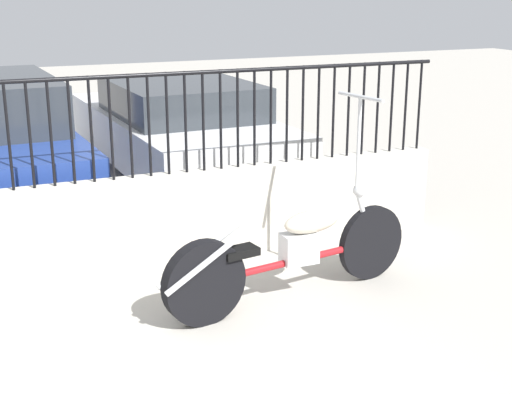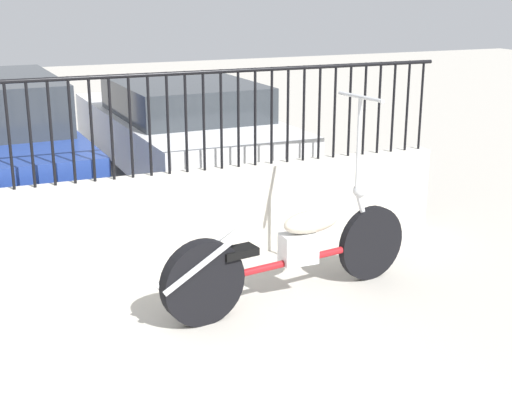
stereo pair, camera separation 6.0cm
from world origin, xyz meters
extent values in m
cylinder|color=black|center=(0.16, 2.88, 1.26)|extent=(0.02, 0.02, 0.88)
cylinder|color=black|center=(0.32, 2.88, 1.26)|extent=(0.02, 0.02, 0.88)
cylinder|color=black|center=(0.49, 2.88, 1.26)|extent=(0.02, 0.02, 0.88)
cylinder|color=black|center=(0.65, 2.88, 1.26)|extent=(0.02, 0.02, 0.88)
cylinder|color=black|center=(0.81, 2.88, 1.26)|extent=(0.02, 0.02, 0.88)
cylinder|color=black|center=(0.97, 2.88, 1.26)|extent=(0.02, 0.02, 0.88)
cylinder|color=black|center=(1.13, 2.88, 1.26)|extent=(0.02, 0.02, 0.88)
cylinder|color=black|center=(1.29, 2.88, 1.26)|extent=(0.02, 0.02, 0.88)
cylinder|color=black|center=(1.46, 2.88, 1.26)|extent=(0.02, 0.02, 0.88)
cylinder|color=black|center=(1.62, 2.88, 1.26)|extent=(0.02, 0.02, 0.88)
cylinder|color=black|center=(1.78, 2.88, 1.26)|extent=(0.02, 0.02, 0.88)
cylinder|color=black|center=(1.94, 2.88, 1.26)|extent=(0.02, 0.02, 0.88)
cylinder|color=black|center=(2.10, 2.88, 1.26)|extent=(0.02, 0.02, 0.88)
cylinder|color=black|center=(2.27, 2.88, 1.26)|extent=(0.02, 0.02, 0.88)
cylinder|color=black|center=(2.43, 2.88, 1.26)|extent=(0.02, 0.02, 0.88)
cylinder|color=black|center=(2.59, 2.88, 1.26)|extent=(0.02, 0.02, 0.88)
cylinder|color=black|center=(2.75, 2.88, 1.26)|extent=(0.02, 0.02, 0.88)
cylinder|color=black|center=(2.91, 2.88, 1.26)|extent=(0.02, 0.02, 0.88)
cylinder|color=black|center=(3.07, 2.88, 1.26)|extent=(0.02, 0.02, 0.88)
cylinder|color=black|center=(3.24, 2.88, 1.26)|extent=(0.02, 0.02, 0.88)
cylinder|color=black|center=(3.40, 2.88, 1.26)|extent=(0.02, 0.02, 0.88)
cylinder|color=black|center=(3.56, 2.88, 1.26)|extent=(0.02, 0.02, 0.88)
cylinder|color=black|center=(3.72, 2.88, 1.26)|extent=(0.02, 0.02, 0.88)
cylinder|color=black|center=(3.88, 2.88, 1.26)|extent=(0.02, 0.02, 0.88)
cylinder|color=black|center=(4.05, 2.88, 1.26)|extent=(0.02, 0.02, 0.88)
cylinder|color=black|center=(2.90, 1.86, 0.32)|extent=(0.64, 0.17, 0.64)
cylinder|color=black|center=(1.32, 1.61, 0.32)|extent=(0.66, 0.21, 0.65)
cylinder|color=#AD191E|center=(2.11, 1.74, 0.32)|extent=(1.46, 0.28, 0.06)
cube|color=silver|center=(2.16, 1.74, 0.42)|extent=(0.28, 0.18, 0.24)
ellipsoid|color=beige|center=(2.28, 1.76, 0.62)|extent=(0.53, 0.28, 0.18)
cube|color=black|center=(1.62, 1.66, 0.50)|extent=(0.30, 0.20, 0.06)
cylinder|color=silver|center=(2.81, 1.85, 0.57)|extent=(0.23, 0.08, 0.51)
sphere|color=silver|center=(2.75, 1.84, 0.80)|extent=(0.11, 0.11, 0.11)
cylinder|color=silver|center=(2.72, 1.83, 1.19)|extent=(0.03, 0.03, 0.75)
cylinder|color=silver|center=(2.72, 1.83, 1.56)|extent=(0.11, 0.52, 0.03)
cylinder|color=silver|center=(1.38, 1.55, 0.54)|extent=(0.79, 0.17, 0.45)
cylinder|color=silver|center=(1.36, 1.69, 0.54)|extent=(0.79, 0.17, 0.45)
cylinder|color=black|center=(0.78, 6.89, 0.32)|extent=(0.14, 0.64, 0.64)
cylinder|color=black|center=(0.91, 4.07, 0.32)|extent=(0.14, 0.64, 0.64)
cylinder|color=black|center=(1.55, 7.20, 0.32)|extent=(0.13, 0.64, 0.64)
cylinder|color=black|center=(3.22, 7.26, 0.32)|extent=(0.13, 0.64, 0.64)
cylinder|color=black|center=(1.65, 4.46, 0.32)|extent=(0.13, 0.64, 0.64)
cylinder|color=black|center=(3.32, 4.52, 0.32)|extent=(0.13, 0.64, 0.64)
cube|color=silver|center=(2.44, 5.86, 0.53)|extent=(1.94, 4.48, 0.59)
cube|color=#2D3338|center=(2.44, 5.64, 1.04)|extent=(1.68, 2.18, 0.42)
camera|label=1|loc=(-0.22, -2.94, 2.39)|focal=50.00mm
camera|label=2|loc=(-0.17, -2.96, 2.39)|focal=50.00mm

